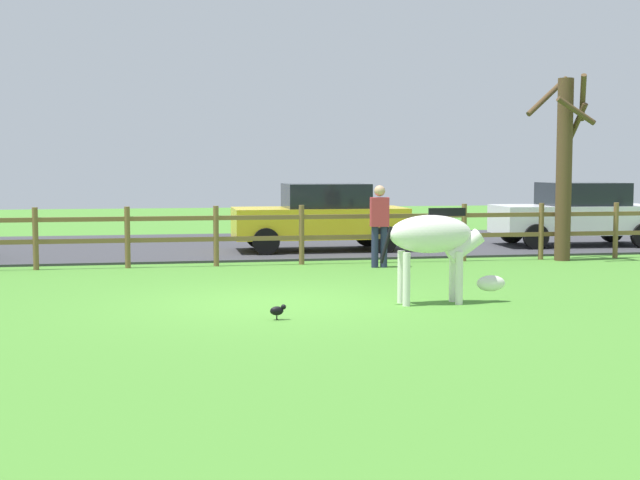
{
  "coord_description": "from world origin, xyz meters",
  "views": [
    {
      "loc": [
        -1.72,
        -12.97,
        2.03
      ],
      "look_at": [
        0.85,
        0.79,
        0.86
      ],
      "focal_mm": 49.99,
      "sensor_mm": 36.0,
      "label": 1
    }
  ],
  "objects_px": {
    "zebra": "(436,241)",
    "crow_on_grass": "(278,310)",
    "bare_tree": "(565,162)",
    "parked_car_white": "(578,214)",
    "visitor_near_fence": "(379,222)",
    "parked_car_yellow": "(321,216)"
  },
  "relations": [
    {
      "from": "visitor_near_fence",
      "to": "parked_car_white",
      "type": "bearing_deg",
      "value": 29.37
    },
    {
      "from": "zebra",
      "to": "crow_on_grass",
      "type": "height_order",
      "value": "zebra"
    },
    {
      "from": "parked_car_yellow",
      "to": "zebra",
      "type": "bearing_deg",
      "value": -88.34
    },
    {
      "from": "parked_car_white",
      "to": "visitor_near_fence",
      "type": "height_order",
      "value": "visitor_near_fence"
    },
    {
      "from": "bare_tree",
      "to": "visitor_near_fence",
      "type": "xyz_separation_m",
      "value": [
        -4.2,
        -0.56,
        -1.2
      ]
    },
    {
      "from": "crow_on_grass",
      "to": "parked_car_yellow",
      "type": "relative_size",
      "value": 0.05
    },
    {
      "from": "bare_tree",
      "to": "visitor_near_fence",
      "type": "distance_m",
      "value": 4.4
    },
    {
      "from": "bare_tree",
      "to": "parked_car_yellow",
      "type": "height_order",
      "value": "bare_tree"
    },
    {
      "from": "bare_tree",
      "to": "visitor_near_fence",
      "type": "height_order",
      "value": "bare_tree"
    },
    {
      "from": "parked_car_yellow",
      "to": "parked_car_white",
      "type": "xyz_separation_m",
      "value": [
        6.5,
        0.09,
        0.0
      ]
    },
    {
      "from": "crow_on_grass",
      "to": "visitor_near_fence",
      "type": "bearing_deg",
      "value": 63.36
    },
    {
      "from": "crow_on_grass",
      "to": "parked_car_white",
      "type": "relative_size",
      "value": 0.05
    },
    {
      "from": "crow_on_grass",
      "to": "parked_car_white",
      "type": "height_order",
      "value": "parked_car_white"
    },
    {
      "from": "bare_tree",
      "to": "zebra",
      "type": "distance_m",
      "value": 7.05
    },
    {
      "from": "crow_on_grass",
      "to": "visitor_near_fence",
      "type": "relative_size",
      "value": 0.13
    },
    {
      "from": "crow_on_grass",
      "to": "visitor_near_fence",
      "type": "xyz_separation_m",
      "value": [
        2.83,
        5.64,
        0.78
      ]
    },
    {
      "from": "bare_tree",
      "to": "crow_on_grass",
      "type": "distance_m",
      "value": 9.58
    },
    {
      "from": "zebra",
      "to": "crow_on_grass",
      "type": "distance_m",
      "value": 2.77
    },
    {
      "from": "zebra",
      "to": "crow_on_grass",
      "type": "bearing_deg",
      "value": -159.05
    },
    {
      "from": "zebra",
      "to": "parked_car_yellow",
      "type": "xyz_separation_m",
      "value": [
        -0.23,
        7.94,
        -0.08
      ]
    },
    {
      "from": "bare_tree",
      "to": "zebra",
      "type": "xyz_separation_m",
      "value": [
        -4.55,
        -5.25,
        -1.18
      ]
    },
    {
      "from": "parked_car_yellow",
      "to": "parked_car_white",
      "type": "bearing_deg",
      "value": 0.76
    }
  ]
}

